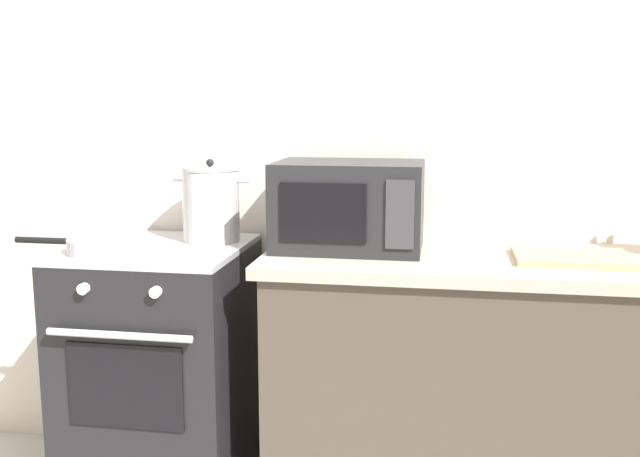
# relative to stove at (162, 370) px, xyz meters

# --- Properties ---
(back_wall) EXTENTS (4.40, 0.10, 2.50)m
(back_wall) POSITION_rel_stove_xyz_m (0.65, 0.37, 0.79)
(back_wall) COLOR silver
(back_wall) RESTS_ON ground_plane
(lower_cabinet_right) EXTENTS (1.64, 0.56, 0.88)m
(lower_cabinet_right) POSITION_rel_stove_xyz_m (1.25, 0.02, -0.02)
(lower_cabinet_right) COLOR #4C4238
(lower_cabinet_right) RESTS_ON ground_plane
(countertop_right) EXTENTS (1.70, 0.60, 0.04)m
(countertop_right) POSITION_rel_stove_xyz_m (1.25, 0.02, 0.44)
(countertop_right) COLOR #ADA393
(countertop_right) RESTS_ON lower_cabinet_right
(stove) EXTENTS (0.60, 0.64, 0.92)m
(stove) POSITION_rel_stove_xyz_m (0.00, 0.00, 0.00)
(stove) COLOR black
(stove) RESTS_ON ground_plane
(stock_pot) EXTENTS (0.30, 0.21, 0.30)m
(stock_pot) POSITION_rel_stove_xyz_m (0.16, 0.13, 0.60)
(stock_pot) COLOR silver
(stock_pot) RESTS_ON stove
(frying_pan) EXTENTS (0.43, 0.23, 0.05)m
(frying_pan) POSITION_rel_stove_xyz_m (-0.14, -0.14, 0.48)
(frying_pan) COLOR silver
(frying_pan) RESTS_ON stove
(microwave) EXTENTS (0.50, 0.37, 0.30)m
(microwave) POSITION_rel_stove_xyz_m (0.67, 0.08, 0.61)
(microwave) COLOR #232326
(microwave) RESTS_ON countertop_right
(cutting_board) EXTENTS (0.36, 0.26, 0.02)m
(cutting_board) POSITION_rel_stove_xyz_m (1.40, 0.00, 0.47)
(cutting_board) COLOR tan
(cutting_board) RESTS_ON countertop_right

